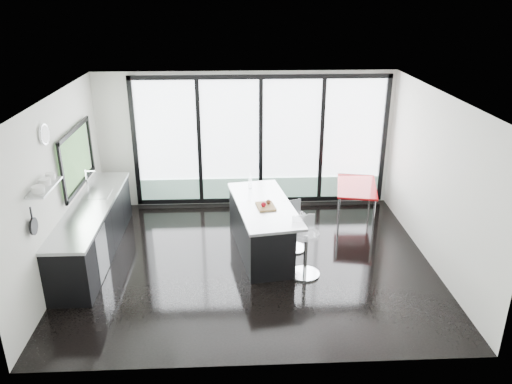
{
  "coord_description": "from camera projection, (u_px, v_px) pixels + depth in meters",
  "views": [
    {
      "loc": [
        -0.27,
        -7.35,
        4.28
      ],
      "look_at": [
        0.1,
        0.3,
        1.15
      ],
      "focal_mm": 35.0,
      "sensor_mm": 36.0,
      "label": 1
    }
  ],
  "objects": [
    {
      "name": "floor",
      "position": [
        251.0,
        262.0,
        8.43
      ],
      "size": [
        6.0,
        5.0,
        0.0
      ],
      "primitive_type": "cube",
      "color": "black",
      "rests_on": "ground"
    },
    {
      "name": "wall_front",
      "position": [
        259.0,
        266.0,
        5.59
      ],
      "size": [
        6.0,
        0.0,
        2.8
      ],
      "primitive_type": "cube",
      "color": "beige",
      "rests_on": "ground"
    },
    {
      "name": "wall_left",
      "position": [
        64.0,
        172.0,
        7.95
      ],
      "size": [
        0.26,
        5.0,
        2.8
      ],
      "color": "beige",
      "rests_on": "ground"
    },
    {
      "name": "counter_cabinets",
      "position": [
        94.0,
        230.0,
        8.5
      ],
      "size": [
        0.69,
        3.24,
        1.36
      ],
      "color": "black",
      "rests_on": "floor"
    },
    {
      "name": "red_table",
      "position": [
        355.0,
        202.0,
        9.91
      ],
      "size": [
        0.99,
        1.43,
        0.7
      ],
      "primitive_type": "cube",
      "rotation": [
        0.0,
        0.0,
        -0.21
      ],
      "color": "#9E0E11",
      "rests_on": "floor"
    },
    {
      "name": "bar_stool_near",
      "position": [
        305.0,
        254.0,
        7.9
      ],
      "size": [
        0.56,
        0.56,
        0.76
      ],
      "primitive_type": "cylinder",
      "rotation": [
        0.0,
        0.0,
        0.19
      ],
      "color": "silver",
      "rests_on": "floor"
    },
    {
      "name": "ceiling",
      "position": [
        250.0,
        97.0,
        7.37
      ],
      "size": [
        6.0,
        5.0,
        0.0
      ],
      "primitive_type": "cube",
      "color": "white",
      "rests_on": "wall_back"
    },
    {
      "name": "wall_back",
      "position": [
        259.0,
        147.0,
        10.24
      ],
      "size": [
        6.0,
        0.09,
        2.8
      ],
      "color": "beige",
      "rests_on": "ground"
    },
    {
      "name": "island",
      "position": [
        260.0,
        227.0,
        8.64
      ],
      "size": [
        1.24,
        2.29,
        1.15
      ],
      "color": "black",
      "rests_on": "floor"
    },
    {
      "name": "bar_stool_far",
      "position": [
        295.0,
        232.0,
        8.71
      ],
      "size": [
        0.53,
        0.53,
        0.68
      ],
      "primitive_type": "cylinder",
      "rotation": [
        0.0,
        0.0,
        0.29
      ],
      "color": "silver",
      "rests_on": "floor"
    },
    {
      "name": "wall_right",
      "position": [
        436.0,
        181.0,
        8.03
      ],
      "size": [
        0.0,
        5.0,
        2.8
      ],
      "primitive_type": "cube",
      "color": "beige",
      "rests_on": "ground"
    }
  ]
}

